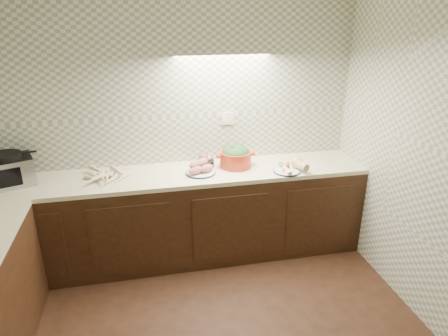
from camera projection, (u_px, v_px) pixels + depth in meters
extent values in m
cube|color=gray|center=(172.00, 124.00, 3.81)|extent=(3.60, 0.05, 2.60)
cube|color=beige|center=(227.00, 119.00, 3.92)|extent=(0.13, 0.01, 0.12)
cube|color=black|center=(178.00, 218.00, 3.89)|extent=(3.60, 0.60, 0.86)
cube|color=beige|center=(176.00, 175.00, 3.72)|extent=(3.60, 0.60, 0.04)
cube|color=black|center=(8.00, 172.00, 3.44)|extent=(0.48, 0.41, 0.24)
cube|color=#A3A3A8|center=(10.00, 178.00, 3.32)|extent=(0.38, 0.14, 0.24)
cube|color=black|center=(10.00, 178.00, 3.32)|extent=(0.25, 0.09, 0.16)
cylinder|color=black|center=(5.00, 156.00, 3.39)|extent=(0.33, 0.33, 0.04)
cone|color=beige|center=(120.00, 177.00, 3.59)|extent=(0.14, 0.20, 0.04)
cone|color=beige|center=(98.00, 174.00, 3.64)|extent=(0.11, 0.24, 0.05)
cone|color=beige|center=(96.00, 177.00, 3.57)|extent=(0.07, 0.21, 0.05)
cone|color=beige|center=(118.00, 173.00, 3.65)|extent=(0.11, 0.25, 0.05)
cone|color=beige|center=(105.00, 174.00, 3.64)|extent=(0.13, 0.21, 0.05)
cone|color=beige|center=(99.00, 174.00, 3.64)|extent=(0.06, 0.21, 0.05)
cone|color=beige|center=(108.00, 179.00, 3.53)|extent=(0.08, 0.24, 0.05)
cone|color=beige|center=(114.00, 172.00, 3.68)|extent=(0.21, 0.18, 0.04)
cone|color=beige|center=(121.00, 174.00, 3.57)|extent=(0.06, 0.22, 0.05)
cone|color=beige|center=(99.00, 179.00, 3.50)|extent=(0.12, 0.20, 0.04)
cone|color=beige|center=(121.00, 176.00, 3.54)|extent=(0.06, 0.20, 0.05)
cone|color=beige|center=(98.00, 177.00, 3.50)|extent=(0.22, 0.18, 0.05)
cylinder|color=#0F163A|center=(201.00, 173.00, 3.71)|extent=(0.28, 0.28, 0.01)
cylinder|color=white|center=(201.00, 173.00, 3.71)|extent=(0.26, 0.26, 0.02)
ellipsoid|color=#B4665F|center=(196.00, 170.00, 3.65)|extent=(0.17, 0.13, 0.07)
ellipsoid|color=#B4665F|center=(207.00, 168.00, 3.69)|extent=(0.17, 0.13, 0.07)
ellipsoid|color=#B4665F|center=(198.00, 167.00, 3.73)|extent=(0.17, 0.13, 0.07)
ellipsoid|color=#B4665F|center=(195.00, 164.00, 3.68)|extent=(0.17, 0.13, 0.07)
ellipsoid|color=#B4665F|center=(202.00, 162.00, 3.73)|extent=(0.17, 0.13, 0.07)
cylinder|color=black|center=(205.00, 163.00, 3.87)|extent=(0.17, 0.17, 0.06)
sphere|color=maroon|center=(203.00, 158.00, 3.84)|extent=(0.09, 0.09, 0.09)
sphere|color=beige|center=(208.00, 158.00, 3.87)|extent=(0.05, 0.05, 0.05)
cylinder|color=#B4311B|center=(236.00, 159.00, 3.85)|extent=(0.32, 0.32, 0.15)
cube|color=#B4311B|center=(219.00, 156.00, 3.80)|extent=(0.04, 0.07, 0.02)
cube|color=#B4311B|center=(252.00, 153.00, 3.87)|extent=(0.04, 0.07, 0.02)
ellipsoid|color=#245A25|center=(236.00, 153.00, 3.83)|extent=(0.27, 0.27, 0.15)
cylinder|color=#0F163A|center=(287.00, 171.00, 3.75)|extent=(0.25, 0.25, 0.01)
cylinder|color=white|center=(287.00, 171.00, 3.74)|extent=(0.24, 0.24, 0.02)
cone|color=#DD491A|center=(286.00, 168.00, 3.75)|extent=(0.12, 0.13, 0.03)
cone|color=#DD491A|center=(287.00, 169.00, 3.74)|extent=(0.13, 0.11, 0.03)
cone|color=#DD491A|center=(282.00, 169.00, 3.73)|extent=(0.10, 0.14, 0.03)
cone|color=#DD491A|center=(281.00, 166.00, 3.74)|extent=(0.10, 0.14, 0.03)
cone|color=#DD491A|center=(283.00, 166.00, 3.75)|extent=(0.10, 0.14, 0.03)
cylinder|color=white|center=(287.00, 170.00, 3.69)|extent=(0.04, 0.16, 0.04)
cylinder|color=#4A7E34|center=(282.00, 165.00, 3.80)|extent=(0.04, 0.10, 0.04)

